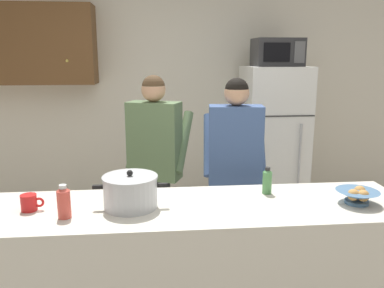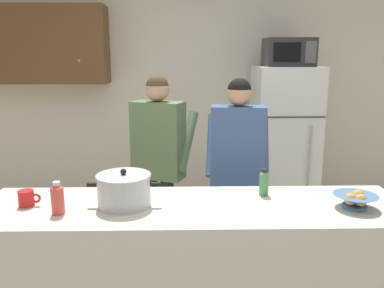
# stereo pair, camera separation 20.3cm
# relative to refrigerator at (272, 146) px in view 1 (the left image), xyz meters

# --- Properties ---
(back_wall_unit) EXTENTS (6.00, 0.48, 2.60)m
(back_wall_unit) POSITION_rel_refrigerator_xyz_m (-1.28, 0.41, 0.56)
(back_wall_unit) COLOR silver
(back_wall_unit) RESTS_ON ground
(kitchen_island) EXTENTS (2.55, 0.68, 0.92)m
(kitchen_island) POSITION_rel_refrigerator_xyz_m (-1.00, -1.85, -0.38)
(kitchen_island) COLOR silver
(kitchen_island) RESTS_ON ground
(refrigerator) EXTENTS (0.64, 0.68, 1.68)m
(refrigerator) POSITION_rel_refrigerator_xyz_m (0.00, 0.00, 0.00)
(refrigerator) COLOR white
(refrigerator) RESTS_ON ground
(microwave) EXTENTS (0.48, 0.37, 0.28)m
(microwave) POSITION_rel_refrigerator_xyz_m (0.00, -0.02, 0.98)
(microwave) COLOR #2D2D30
(microwave) RESTS_ON refrigerator
(person_near_pot) EXTENTS (0.60, 0.55, 1.64)m
(person_near_pot) POSITION_rel_refrigerator_xyz_m (-1.26, -0.89, 0.18)
(person_near_pot) COLOR black
(person_near_pot) RESTS_ON ground
(person_by_sink) EXTENTS (0.53, 0.46, 1.63)m
(person_by_sink) POSITION_rel_refrigerator_xyz_m (-0.64, -1.09, 0.17)
(person_by_sink) COLOR #33384C
(person_by_sink) RESTS_ON ground
(cooking_pot) EXTENTS (0.43, 0.32, 0.23)m
(cooking_pot) POSITION_rel_refrigerator_xyz_m (-1.41, -1.84, 0.17)
(cooking_pot) COLOR silver
(cooking_pot) RESTS_ON kitchen_island
(coffee_mug) EXTENTS (0.13, 0.09, 0.10)m
(coffee_mug) POSITION_rel_refrigerator_xyz_m (-1.98, -1.84, 0.13)
(coffee_mug) COLOR red
(coffee_mug) RESTS_ON kitchen_island
(bread_bowl) EXTENTS (0.25, 0.25, 0.10)m
(bread_bowl) POSITION_rel_refrigerator_xyz_m (-0.06, -1.92, 0.13)
(bread_bowl) COLOR #4C7299
(bread_bowl) RESTS_ON kitchen_island
(bottle_near_edge) EXTENTS (0.07, 0.07, 0.19)m
(bottle_near_edge) POSITION_rel_refrigerator_xyz_m (-1.76, -1.96, 0.17)
(bottle_near_edge) COLOR #D84C3F
(bottle_near_edge) RESTS_ON kitchen_island
(bottle_mid_counter) EXTENTS (0.06, 0.06, 0.17)m
(bottle_mid_counter) POSITION_rel_refrigerator_xyz_m (-0.55, -1.69, 0.16)
(bottle_mid_counter) COLOR #4C8C4C
(bottle_mid_counter) RESTS_ON kitchen_island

